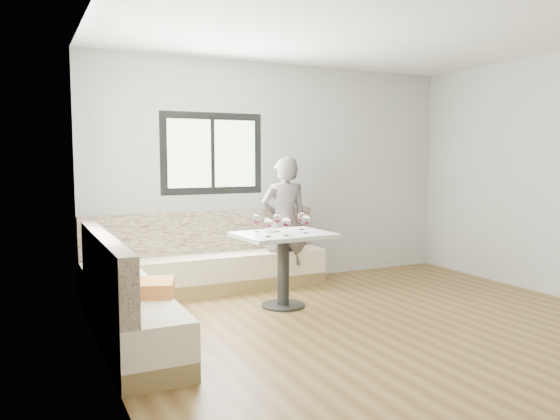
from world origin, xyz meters
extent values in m
cube|color=brown|center=(0.00, 0.00, 0.00)|extent=(5.00, 5.00, 0.01)
cube|color=white|center=(0.00, 0.00, 2.80)|extent=(5.00, 5.00, 0.01)
cube|color=#B7B7B2|center=(0.00, 2.50, 1.40)|extent=(5.00, 0.01, 2.80)
cube|color=#B7B7B2|center=(-2.50, 0.00, 1.40)|extent=(0.01, 5.00, 2.80)
cube|color=black|center=(-0.90, 2.49, 1.65)|extent=(1.30, 0.02, 1.00)
cube|color=black|center=(-2.49, 0.90, 1.65)|extent=(0.02, 1.30, 1.00)
cube|color=olive|center=(-1.05, 2.23, 0.08)|extent=(2.90, 0.55, 0.16)
cube|color=#F6E7CA|center=(-1.05, 2.23, 0.30)|extent=(2.90, 0.55, 0.29)
cube|color=beige|center=(-1.05, 2.43, 0.70)|extent=(2.90, 0.14, 0.50)
cube|color=olive|center=(-2.23, 0.82, 0.08)|extent=(0.55, 2.25, 0.16)
cube|color=#F6E7CA|center=(-2.23, 0.82, 0.30)|extent=(0.55, 2.25, 0.29)
cube|color=beige|center=(-2.43, 0.82, 0.70)|extent=(0.14, 2.25, 0.50)
cube|color=gold|center=(-2.11, 0.62, 0.51)|extent=(0.51, 0.51, 0.12)
cylinder|color=black|center=(-0.53, 1.27, 0.01)|extent=(0.48, 0.48, 0.02)
cylinder|color=black|center=(-0.53, 1.27, 0.38)|extent=(0.13, 0.13, 0.76)
cube|color=silver|center=(-0.53, 1.27, 0.78)|extent=(1.02, 0.82, 0.04)
imported|color=#584F4F|center=(-0.11, 2.09, 0.80)|extent=(0.64, 0.47, 1.61)
cylinder|color=white|center=(-0.64, 1.37, 0.82)|extent=(0.10, 0.10, 0.04)
sphere|color=black|center=(-0.63, 1.38, 0.83)|extent=(0.02, 0.02, 0.02)
sphere|color=black|center=(-0.66, 1.38, 0.83)|extent=(0.02, 0.02, 0.02)
sphere|color=black|center=(-0.64, 1.35, 0.83)|extent=(0.02, 0.02, 0.02)
cylinder|color=white|center=(-0.80, 1.08, 0.80)|extent=(0.06, 0.06, 0.01)
cylinder|color=white|center=(-0.80, 1.08, 0.85)|extent=(0.01, 0.01, 0.09)
ellipsoid|color=white|center=(-0.80, 1.08, 0.95)|extent=(0.09, 0.09, 0.11)
cylinder|color=#4E0418|center=(-0.80, 1.08, 0.92)|extent=(0.06, 0.06, 0.02)
cylinder|color=white|center=(-0.60, 1.07, 0.80)|extent=(0.06, 0.06, 0.01)
cylinder|color=white|center=(-0.60, 1.07, 0.85)|extent=(0.01, 0.01, 0.09)
ellipsoid|color=white|center=(-0.60, 1.07, 0.95)|extent=(0.09, 0.09, 0.11)
cylinder|color=#4E0418|center=(-0.60, 1.07, 0.92)|extent=(0.06, 0.06, 0.02)
cylinder|color=white|center=(-0.32, 1.15, 0.80)|extent=(0.06, 0.06, 0.01)
cylinder|color=white|center=(-0.32, 1.15, 0.85)|extent=(0.01, 0.01, 0.09)
ellipsoid|color=white|center=(-0.32, 1.15, 0.95)|extent=(0.09, 0.09, 0.11)
cylinder|color=#4E0418|center=(-0.32, 1.15, 0.92)|extent=(0.06, 0.06, 0.02)
cylinder|color=white|center=(-0.54, 1.40, 0.80)|extent=(0.06, 0.06, 0.01)
cylinder|color=white|center=(-0.54, 1.40, 0.85)|extent=(0.01, 0.01, 0.09)
ellipsoid|color=white|center=(-0.54, 1.40, 0.95)|extent=(0.09, 0.09, 0.11)
cylinder|color=#4E0418|center=(-0.54, 1.40, 0.92)|extent=(0.06, 0.06, 0.02)
cylinder|color=white|center=(-0.23, 1.42, 0.80)|extent=(0.06, 0.06, 0.01)
cylinder|color=white|center=(-0.23, 1.42, 0.85)|extent=(0.01, 0.01, 0.09)
ellipsoid|color=white|center=(-0.23, 1.42, 0.95)|extent=(0.09, 0.09, 0.11)
cylinder|color=#4E0418|center=(-0.23, 1.42, 0.92)|extent=(0.06, 0.06, 0.02)
cylinder|color=white|center=(-0.75, 1.46, 0.80)|extent=(0.06, 0.06, 0.01)
cylinder|color=white|center=(-0.75, 1.46, 0.85)|extent=(0.01, 0.01, 0.09)
ellipsoid|color=white|center=(-0.75, 1.46, 0.95)|extent=(0.09, 0.09, 0.11)
cylinder|color=#4E0418|center=(-0.75, 1.46, 0.92)|extent=(0.06, 0.06, 0.02)
camera|label=1|loc=(-3.07, -3.91, 1.60)|focal=35.00mm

